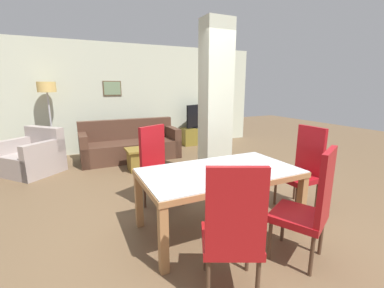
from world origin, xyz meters
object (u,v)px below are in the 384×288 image
object	(u,v)px
dining_chair_near_right	(310,205)
floor_lamp	(47,94)
armchair	(33,158)
bottle	(146,144)
tv_screen	(198,116)
sofa	(130,146)
dining_table	(220,181)
dining_chair_head_right	(303,166)
dining_chair_near_left	(233,230)
coffee_table	(142,159)
dining_chair_far_left	(158,165)
tv_stand	(198,136)

from	to	relation	value
dining_chair_near_right	floor_lamp	distance (m)	5.54
armchair	bottle	bearing A→B (deg)	-151.89
armchair	tv_screen	distance (m)	4.16
sofa	bottle	xyz separation A→B (m)	(0.12, -0.94, 0.23)
dining_table	dining_chair_head_right	bearing A→B (deg)	0.00
dining_chair_near_left	coffee_table	size ratio (longest dim) A/B	1.89
armchair	floor_lamp	size ratio (longest dim) A/B	0.71
dining_table	coffee_table	distance (m)	2.59
dining_chair_far_left	bottle	distance (m)	1.65
dining_table	tv_stand	size ratio (longest dim) A/B	1.84
dining_table	dining_chair_near_right	bearing A→B (deg)	-62.94
dining_chair_near_right	dining_chair_far_left	bearing A→B (deg)	89.69
dining_chair_head_right	tv_stand	xyz separation A→B (m)	(0.48, 4.16, -0.34)
dining_table	floor_lamp	size ratio (longest dim) A/B	1.03
coffee_table	tv_screen	world-z (taller)	tv_screen
dining_table	dining_chair_head_right	world-z (taller)	dining_chair_head_right
armchair	floor_lamp	world-z (taller)	floor_lamp
sofa	dining_chair_head_right	bearing A→B (deg)	115.20
dining_chair_far_left	sofa	bearing A→B (deg)	-119.85
tv_screen	sofa	bearing A→B (deg)	-5.38
bottle	sofa	bearing A→B (deg)	97.15
dining_table	dining_chair_near_left	bearing A→B (deg)	-115.79
armchair	coffee_table	xyz separation A→B (m)	(1.94, -0.71, -0.07)
dining_chair_head_right	dining_table	bearing A→B (deg)	90.00
coffee_table	floor_lamp	size ratio (longest dim) A/B	0.34
dining_chair_far_left	dining_chair_head_right	size ratio (longest dim) A/B	1.00
armchair	dining_chair_near_right	bearing A→B (deg)	170.84
armchair	coffee_table	distance (m)	2.07
dining_table	dining_chair_near_right	distance (m)	0.98
dining_chair_far_left	tv_screen	bearing A→B (deg)	-151.19
dining_chair_near_right	coffee_table	distance (m)	3.51
coffee_table	dining_table	bearing A→B (deg)	-83.96
sofa	floor_lamp	distance (m)	2.08
dining_chair_far_left	floor_lamp	distance (m)	3.60
dining_table	bottle	xyz separation A→B (m)	(-0.17, 2.52, -0.06)
sofa	tv_screen	bearing A→B (deg)	-161.77
dining_chair_head_right	tv_stand	world-z (taller)	dining_chair_head_right
dining_table	floor_lamp	xyz separation A→B (m)	(-1.89, 4.06, 0.89)
dining_chair_far_left	dining_chair_head_right	world-z (taller)	same
tv_screen	dining_chair_head_right	bearing A→B (deg)	59.79
coffee_table	bottle	world-z (taller)	bottle
sofa	dining_chair_near_left	bearing A→B (deg)	88.02
dining_table	tv_screen	world-z (taller)	tv_screen
dining_chair_head_right	floor_lamp	world-z (taller)	floor_lamp
armchair	dining_chair_head_right	bearing A→B (deg)	-174.49
dining_chair_far_left	coffee_table	world-z (taller)	dining_chair_far_left
armchair	dining_chair_near_left	bearing A→B (deg)	161.04
tv_stand	dining_chair_near_left	bearing A→B (deg)	-114.02
dining_chair_near_left	sofa	size ratio (longest dim) A/B	0.52
dining_table	armchair	distance (m)	3.95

